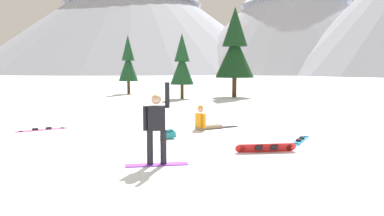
# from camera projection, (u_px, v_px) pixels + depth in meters

# --- Properties ---
(ground_plane) EXTENTS (800.00, 800.00, 0.00)m
(ground_plane) POSITION_uv_depth(u_px,v_px,m) (155.00, 152.00, 10.01)
(ground_plane) COLOR white
(snowboarder_foreground) EXTENTS (1.47, 0.88, 1.97)m
(snowboarder_foreground) POSITION_uv_depth(u_px,v_px,m) (157.00, 127.00, 8.56)
(snowboarder_foreground) COLOR #993FD8
(snowboarder_foreground) RESTS_ON ground_plane
(snowboarder_midground) EXTENTS (1.52, 1.50, 0.94)m
(snowboarder_midground) POSITION_uv_depth(u_px,v_px,m) (205.00, 121.00, 13.81)
(snowboarder_midground) COLOR gray
(snowboarder_midground) RESTS_ON ground_plane
(loose_snowboard_near_right) EXTENTS (1.66, 0.79, 0.26)m
(loose_snowboard_near_right) POSITION_uv_depth(u_px,v_px,m) (266.00, 148.00, 9.99)
(loose_snowboard_near_right) COLOR red
(loose_snowboard_near_right) RESTS_ON ground_plane
(loose_snowboard_far_spare) EXTENTS (0.67, 1.77, 0.09)m
(loose_snowboard_far_spare) POSITION_uv_depth(u_px,v_px,m) (300.00, 140.00, 11.63)
(loose_snowboard_far_spare) COLOR #1E8CD8
(loose_snowboard_far_spare) RESTS_ON ground_plane
(loose_snowboard_near_left) EXTENTS (1.48, 1.56, 0.09)m
(loose_snowboard_near_left) POSITION_uv_depth(u_px,v_px,m) (42.00, 129.00, 13.69)
(loose_snowboard_near_left) COLOR pink
(loose_snowboard_near_left) RESTS_ON ground_plane
(backpack_teal) EXTENTS (0.56, 0.54, 0.31)m
(backpack_teal) POSITION_uv_depth(u_px,v_px,m) (168.00, 134.00, 11.98)
(backpack_teal) COLOR #1E7A7F
(backpack_teal) RESTS_ON ground_plane
(pine_tree_young) EXTENTS (1.84, 1.84, 5.49)m
(pine_tree_young) POSITION_uv_depth(u_px,v_px,m) (128.00, 62.00, 33.84)
(pine_tree_young) COLOR #472D19
(pine_tree_young) RESTS_ON ground_plane
(pine_tree_twin) EXTENTS (1.87, 1.87, 5.09)m
(pine_tree_twin) POSITION_uv_depth(u_px,v_px,m) (182.00, 63.00, 28.22)
(pine_tree_twin) COLOR #472D19
(pine_tree_twin) RESTS_ON ground_plane
(pine_tree_leaning) EXTENTS (3.19, 3.19, 7.36)m
(pine_tree_leaning) POSITION_uv_depth(u_px,v_px,m) (235.00, 48.00, 29.70)
(pine_tree_leaning) COLOR #472D19
(pine_tree_leaning) RESTS_ON ground_plane
(peak_east_ridge) EXTENTS (188.10, 188.10, 69.74)m
(peak_east_ridge) POSITION_uv_depth(u_px,v_px,m) (134.00, 14.00, 224.94)
(peak_east_ridge) COLOR #9EA3B2
(peak_east_ridge) RESTS_ON ground_plane
(peak_central_summit) EXTENTS (124.39, 124.39, 60.07)m
(peak_central_summit) POSITION_uv_depth(u_px,v_px,m) (294.00, 14.00, 190.87)
(peak_central_summit) COLOR #B2B7C6
(peak_central_summit) RESTS_ON ground_plane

